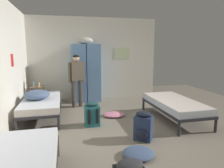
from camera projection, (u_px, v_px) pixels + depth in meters
ground_plane at (115, 131)px, 4.29m from camera, size 9.39×9.39×0.00m
room_backdrop at (54, 63)px, 4.99m from camera, size 4.36×5.93×2.73m
locker_bank at (86, 72)px, 6.60m from camera, size 0.90×0.55×2.07m
shelf_unit at (38, 94)px, 6.26m from camera, size 0.38×0.30×0.57m
bed_right at (174, 104)px, 4.94m from camera, size 0.90×1.90×0.49m
bed_left_rear at (42, 103)px, 5.05m from camera, size 0.90×1.90×0.49m
bedding_heap at (37, 95)px, 4.96m from camera, size 0.61×0.61×0.22m
person_traveler at (77, 76)px, 5.93m from camera, size 0.47×0.28×1.53m
water_bottle at (34, 83)px, 6.21m from camera, size 0.06×0.06×0.20m
lotion_bottle at (39, 84)px, 6.19m from camera, size 0.05×0.05×0.16m
backpack_navy at (143, 127)px, 3.82m from camera, size 0.41×0.42×0.55m
backpack_teal at (92, 114)px, 4.54m from camera, size 0.33×0.35×0.55m
clothes_pile_pink at (114, 114)px, 5.23m from camera, size 0.56×0.46×0.08m
clothes_pile_denim at (139, 153)px, 3.24m from camera, size 0.51×0.49×0.12m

